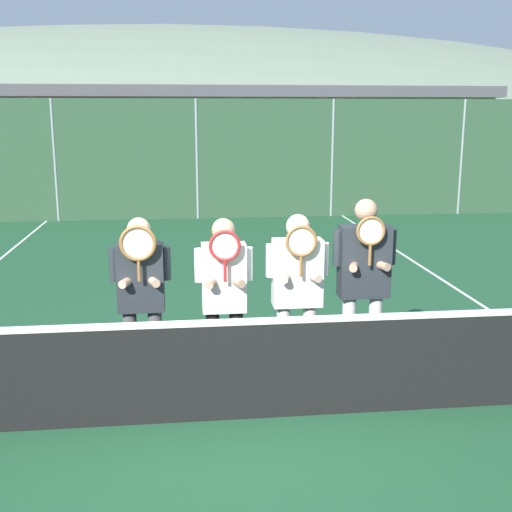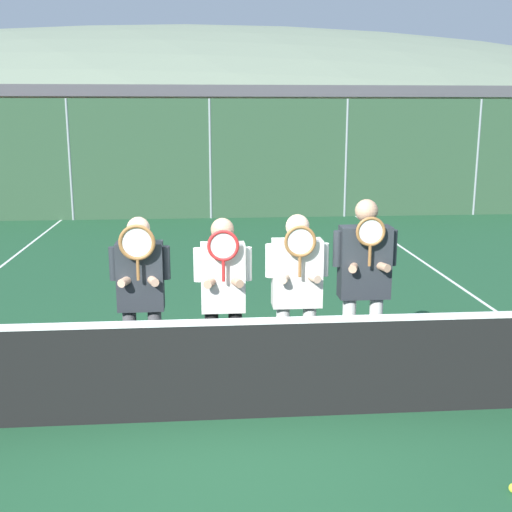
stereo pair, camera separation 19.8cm
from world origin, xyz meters
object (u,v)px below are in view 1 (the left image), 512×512
player_leftmost (141,290)px  player_center_left (224,292)px  car_center (344,173)px  car_left_of_center (167,176)px  player_rightmost (364,275)px  player_center_right (297,285)px

player_leftmost → player_center_left: (0.77, -0.09, -0.01)m
player_leftmost → player_center_left: 0.77m
player_leftmost → player_center_left: bearing=-6.8°
player_leftmost → car_center: size_ratio=0.39×
player_leftmost → car_left_of_center: car_left_of_center is taller
player_center_left → car_left_of_center: bearing=93.6°
player_leftmost → player_rightmost: (2.13, -0.00, 0.08)m
player_leftmost → player_center_left: size_ratio=1.00×
player_leftmost → player_center_right: (1.47, -0.02, 0.01)m
player_center_left → player_rightmost: player_rightmost is taller
player_leftmost → player_center_right: player_center_right is taller
car_left_of_center → car_center: 5.04m
player_center_left → player_rightmost: bearing=3.8°
player_center_right → car_left_of_center: car_left_of_center is taller
player_leftmost → car_center: (5.04, 12.25, -0.09)m
player_rightmost → car_center: size_ratio=0.42×
player_rightmost → player_center_right: bearing=-178.2°
car_center → player_center_right: bearing=-106.2°
player_rightmost → car_left_of_center: size_ratio=0.40×
player_center_right → car_center: (3.57, 12.27, -0.11)m
player_center_left → car_center: car_center is taller
player_center_right → car_left_of_center: 12.17m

